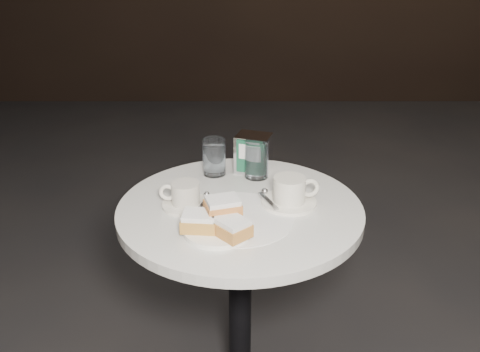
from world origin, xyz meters
name	(u,v)px	position (x,y,z in m)	size (l,w,h in m)	color
cafe_table	(240,264)	(0.00, 0.00, 0.55)	(0.70, 0.70, 0.74)	black
sugar_spill	(237,218)	(-0.01, -0.07, 0.75)	(0.31, 0.31, 0.00)	white
beignet_plate	(218,222)	(-0.06, -0.15, 0.78)	(0.23, 0.23, 0.09)	white
coffee_cup_left	(185,196)	(-0.15, 0.00, 0.78)	(0.15, 0.15, 0.07)	white
coffee_cup_right	(290,193)	(0.14, 0.01, 0.78)	(0.18, 0.18, 0.08)	white
water_glass_left	(214,157)	(-0.08, 0.22, 0.80)	(0.09, 0.09, 0.12)	silver
water_glass_right	(257,159)	(0.05, 0.20, 0.80)	(0.09, 0.09, 0.12)	white
napkin_dispenser	(253,153)	(0.04, 0.24, 0.81)	(0.13, 0.12, 0.12)	white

